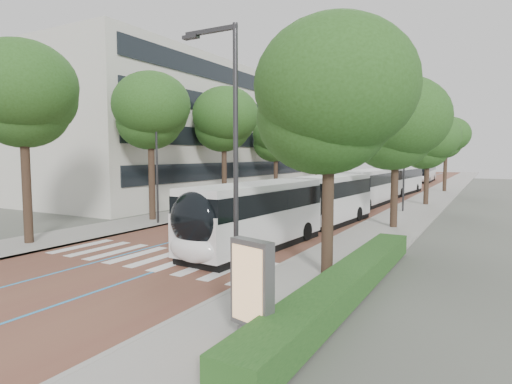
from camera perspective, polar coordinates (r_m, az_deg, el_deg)
ground at (r=19.04m, az=-15.50°, el=-9.10°), size 160.00×160.00×0.00m
road at (r=54.84m, az=15.37°, el=0.04°), size 11.00×140.00×0.02m
sidewalk_left at (r=57.09m, az=8.05°, el=0.41°), size 4.00×140.00×0.12m
sidewalk_right at (r=53.54m, az=23.18°, el=-0.25°), size 4.00×140.00×0.12m
kerb_left at (r=56.43m, az=9.85°, el=0.33°), size 0.20×140.00×0.14m
kerb_right at (r=53.77m, az=21.17°, el=-0.16°), size 0.20×140.00×0.14m
zebra_crossing at (r=19.61m, az=-13.00°, el=-8.57°), size 10.55×3.60×0.01m
lane_line_left at (r=55.24m, az=13.76°, el=0.12°), size 0.12×126.00×0.01m
lane_line_right at (r=54.48m, az=17.00°, el=-0.02°), size 0.12×126.00×0.01m
office_building at (r=52.46m, az=-9.21°, el=7.58°), size 18.11×40.00×14.00m
hedge at (r=14.24m, az=12.05°, el=-11.68°), size 1.20×14.00×0.80m
streetlight_near at (r=11.96m, az=-3.46°, el=6.13°), size 1.82×0.20×8.00m
streetlight_far at (r=35.65m, az=18.91°, el=5.11°), size 1.82×0.20×8.00m
lamp_post_left at (r=28.49m, az=-13.08°, el=3.94°), size 0.14×0.14×8.00m
trees_left at (r=45.03m, az=2.05°, el=8.16°), size 6.18×60.43×9.89m
trees_right at (r=32.42m, az=19.86°, el=7.53°), size 5.84×47.42×8.91m
lead_bus at (r=24.02m, az=5.03°, el=-2.08°), size 3.74×18.52×3.20m
bus_queued_0 at (r=39.27m, az=14.46°, el=0.52°), size 2.94×12.47×3.20m
bus_queued_1 at (r=51.98m, az=18.43°, el=1.48°), size 3.32×12.53×3.20m
bus_queued_2 at (r=64.75m, az=19.69°, el=2.09°), size 3.18×12.51×3.20m
bus_queued_3 at (r=77.41m, az=21.51°, el=2.46°), size 2.87×12.46×3.20m
ad_panel at (r=10.41m, az=-0.56°, el=-12.72°), size 1.23×0.63×2.46m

